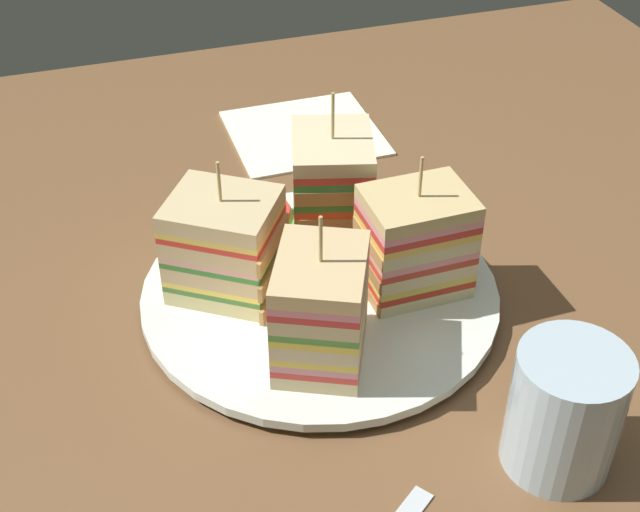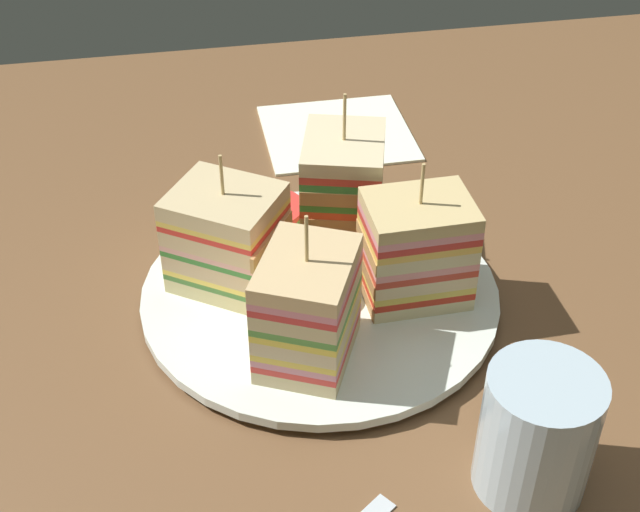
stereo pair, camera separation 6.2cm
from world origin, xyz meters
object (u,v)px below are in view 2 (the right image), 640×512
object	(u,v)px
sandwich_wedge_1	(227,238)
napkin	(337,132)
plate	(320,294)
chip_pile	(308,279)
sandwich_wedge_0	(343,190)
sandwich_wedge_2	(308,309)
drinking_glass	(535,440)
sandwich_wedge_3	(416,250)

from	to	relation	value
sandwich_wedge_1	napkin	xyz separation A→B (cm)	(12.25, 21.23, -4.72)
plate	chip_pile	bearing A→B (deg)	169.69
sandwich_wedge_0	sandwich_wedge_1	distance (cm)	9.75
sandwich_wedge_2	napkin	world-z (taller)	sandwich_wedge_2
chip_pile	drinking_glass	size ratio (longest dim) A/B	0.84
sandwich_wedge_0	plate	bearing A→B (deg)	-10.02
drinking_glass	napkin	bearing A→B (deg)	93.91
plate	sandwich_wedge_3	size ratio (longest dim) A/B	2.39
napkin	drinking_glass	xyz separation A→B (cm)	(2.82, -41.30, 3.22)
sandwich_wedge_3	drinking_glass	bearing A→B (deg)	97.78
chip_pile	sandwich_wedge_2	bearing A→B (deg)	-99.94
sandwich_wedge_2	chip_pile	xyz separation A→B (cm)	(1.13, 6.44, -2.90)
chip_pile	napkin	world-z (taller)	chip_pile
sandwich_wedge_2	chip_pile	size ratio (longest dim) A/B	1.61
plate	sandwich_wedge_2	xyz separation A→B (cm)	(-1.99, -6.28, 4.37)
plate	chip_pile	distance (cm)	1.71
plate	drinking_glass	bearing A→B (deg)	-63.37
sandwich_wedge_0	napkin	distance (cm)	18.65
sandwich_wedge_2	drinking_glass	world-z (taller)	sandwich_wedge_2
napkin	sandwich_wedge_1	bearing A→B (deg)	-120.00
sandwich_wedge_0	sandwich_wedge_2	size ratio (longest dim) A/B	1.10
sandwich_wedge_0	sandwich_wedge_2	world-z (taller)	sandwich_wedge_0
plate	sandwich_wedge_3	xyz separation A→B (cm)	(6.42, -1.53, 4.31)
sandwich_wedge_2	drinking_glass	bearing A→B (deg)	-111.44
plate	drinking_glass	size ratio (longest dim) A/B	3.13
plate	sandwich_wedge_2	bearing A→B (deg)	-107.57
plate	sandwich_wedge_0	xyz separation A→B (cm)	(2.87, 5.94, 4.77)
sandwich_wedge_0	chip_pile	bearing A→B (deg)	-17.06
sandwich_wedge_1	napkin	size ratio (longest dim) A/B	0.77
sandwich_wedge_1	plate	bearing A→B (deg)	13.31
sandwich_wedge_1	drinking_glass	bearing A→B (deg)	-19.30
plate	napkin	xyz separation A→B (cm)	(6.09, 23.53, -0.52)
sandwich_wedge_0	drinking_glass	size ratio (longest dim) A/B	1.49
sandwich_wedge_2	chip_pile	bearing A→B (deg)	15.13
sandwich_wedge_3	napkin	size ratio (longest dim) A/B	0.79
plate	sandwich_wedge_1	world-z (taller)	sandwich_wedge_1
sandwich_wedge_3	chip_pile	bearing A→B (deg)	-14.03
sandwich_wedge_2	chip_pile	world-z (taller)	sandwich_wedge_2
chip_pile	sandwich_wedge_3	bearing A→B (deg)	-13.06
plate	drinking_glass	xyz separation A→B (cm)	(8.91, -17.78, 2.70)
sandwich_wedge_0	sandwich_wedge_2	xyz separation A→B (cm)	(-4.86, -12.22, -0.40)
sandwich_wedge_2	sandwich_wedge_3	world-z (taller)	sandwich_wedge_2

